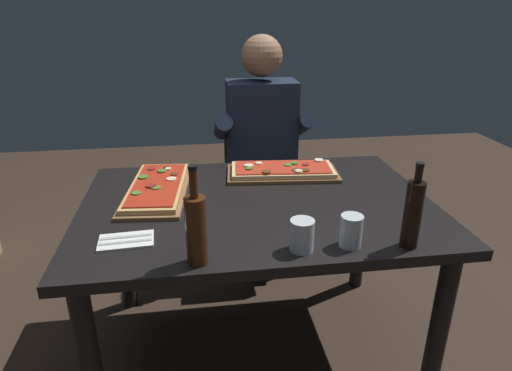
# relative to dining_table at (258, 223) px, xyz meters

# --- Properties ---
(ground_plane) EXTENTS (6.40, 6.40, 0.00)m
(ground_plane) POSITION_rel_dining_table_xyz_m (0.00, 0.00, -0.64)
(ground_plane) COLOR #38281E
(dining_table) EXTENTS (1.40, 0.96, 0.74)m
(dining_table) POSITION_rel_dining_table_xyz_m (0.00, 0.00, 0.00)
(dining_table) COLOR black
(dining_table) RESTS_ON ground_plane
(pizza_rectangular_front) EXTENTS (0.53, 0.28, 0.05)m
(pizza_rectangular_front) POSITION_rel_dining_table_xyz_m (0.16, 0.27, 0.12)
(pizza_rectangular_front) COLOR brown
(pizza_rectangular_front) RESTS_ON dining_table
(pizza_rectangular_left) EXTENTS (0.29, 0.56, 0.05)m
(pizza_rectangular_left) POSITION_rel_dining_table_xyz_m (-0.40, 0.15, 0.12)
(pizza_rectangular_left) COLOR brown
(pizza_rectangular_left) RESTS_ON dining_table
(wine_bottle_dark) EXTENTS (0.07, 0.07, 0.32)m
(wine_bottle_dark) POSITION_rel_dining_table_xyz_m (-0.25, -0.41, 0.21)
(wine_bottle_dark) COLOR #47230F
(wine_bottle_dark) RESTS_ON dining_table
(oil_bottle_amber) EXTENTS (0.06, 0.06, 0.29)m
(oil_bottle_amber) POSITION_rel_dining_table_xyz_m (0.44, -0.41, 0.22)
(oil_bottle_amber) COLOR black
(oil_bottle_amber) RESTS_ON dining_table
(tumbler_near_camera) EXTENTS (0.07, 0.07, 0.11)m
(tumbler_near_camera) POSITION_rel_dining_table_xyz_m (0.25, -0.38, 0.15)
(tumbler_near_camera) COLOR silver
(tumbler_near_camera) RESTS_ON dining_table
(tumbler_far_side) EXTENTS (0.08, 0.08, 0.11)m
(tumbler_far_side) POSITION_rel_dining_table_xyz_m (0.09, -0.39, 0.14)
(tumbler_far_side) COLOR silver
(tumbler_far_side) RESTS_ON dining_table
(napkin_cutlery_set) EXTENTS (0.19, 0.12, 0.01)m
(napkin_cutlery_set) POSITION_rel_dining_table_xyz_m (-0.48, -0.25, 0.10)
(napkin_cutlery_set) COLOR white
(napkin_cutlery_set) RESTS_ON dining_table
(diner_chair) EXTENTS (0.44, 0.44, 0.87)m
(diner_chair) POSITION_rel_dining_table_xyz_m (0.14, 0.86, -0.16)
(diner_chair) COLOR #3D2B1E
(diner_chair) RESTS_ON ground_plane
(seated_diner) EXTENTS (0.53, 0.41, 1.33)m
(seated_diner) POSITION_rel_dining_table_xyz_m (0.14, 0.74, 0.10)
(seated_diner) COLOR #23232D
(seated_diner) RESTS_ON ground_plane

